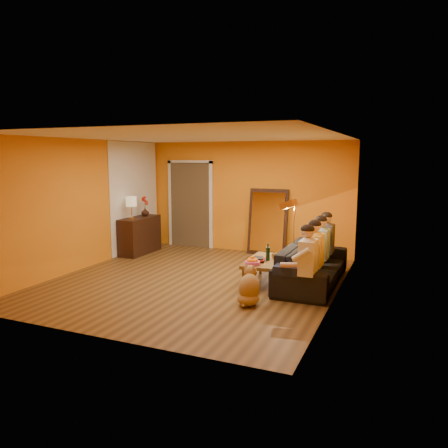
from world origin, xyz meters
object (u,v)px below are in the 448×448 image
at_px(dog, 249,285).
at_px(person_mid_left, 315,256).
at_px(person_far_left, 308,264).
at_px(person_mid_right, 321,250).
at_px(floor_lamp, 294,240).
at_px(sideboard, 140,235).
at_px(laptop, 281,256).
at_px(table_lamp, 131,208).
at_px(sofa, 312,265).
at_px(mirror_frame, 268,222).
at_px(coffee_table, 266,271).
at_px(tumbler, 274,256).
at_px(vase, 145,212).
at_px(person_far_right, 327,244).
at_px(wine_bottle, 268,252).

bearing_deg(dog, person_mid_left, 62.57).
relative_size(person_far_left, person_mid_right, 1.00).
xyz_separation_m(floor_lamp, person_far_left, (0.52, -1.21, -0.11)).
xyz_separation_m(sideboard, laptop, (3.63, -0.80, 0.01)).
distance_m(table_lamp, sofa, 4.35).
distance_m(mirror_frame, person_mid_left, 2.91).
bearing_deg(coffee_table, person_mid_left, -16.07).
height_order(tumbler, vase, vase).
distance_m(dog, vase, 4.50).
xyz_separation_m(person_far_left, person_mid_left, (0.00, 0.55, 0.00)).
relative_size(person_far_right, laptop, 3.62).
relative_size(sideboard, wine_bottle, 3.81).
height_order(sofa, floor_lamp, floor_lamp).
distance_m(table_lamp, wine_bottle, 3.66).
xyz_separation_m(person_mid_left, laptop, (-0.74, 0.56, -0.18)).
height_order(person_mid_left, person_mid_right, same).
distance_m(person_mid_left, tumbler, 0.87).
xyz_separation_m(sofa, person_far_right, (0.13, 0.65, 0.27)).
height_order(floor_lamp, person_mid_right, floor_lamp).
height_order(person_mid_left, person_far_right, same).
relative_size(coffee_table, wine_bottle, 3.94).
bearing_deg(dog, person_mid_right, 73.40).
bearing_deg(dog, laptop, 97.99).
xyz_separation_m(person_mid_right, wine_bottle, (-0.87, -0.39, -0.03)).
relative_size(sideboard, person_far_left, 0.97).
bearing_deg(person_far_left, person_mid_left, 90.00).
bearing_deg(person_far_left, dog, -148.33).
height_order(sideboard, person_mid_left, person_mid_left).
bearing_deg(table_lamp, laptop, -7.89).
xyz_separation_m(mirror_frame, laptop, (0.84, -1.88, -0.33)).
distance_m(person_mid_left, vase, 4.67).
bearing_deg(laptop, mirror_frame, 90.54).
relative_size(person_mid_left, laptop, 3.62).
bearing_deg(vase, coffee_table, -22.12).
height_order(person_far_right, laptop, person_far_right).
bearing_deg(vase, sideboard, -90.00).
distance_m(sideboard, dog, 4.31).
bearing_deg(laptop, table_lamp, 148.52).
xyz_separation_m(coffee_table, floor_lamp, (0.40, 0.45, 0.51)).
distance_m(mirror_frame, person_far_left, 3.39).
distance_m(sideboard, tumbler, 3.72).
height_order(person_far_right, vase, person_far_right).
xyz_separation_m(sideboard, person_far_left, (4.37, -1.91, 0.18)).
bearing_deg(person_mid_right, vase, 166.35).
height_order(coffee_table, vase, vase).
height_order(mirror_frame, coffee_table, mirror_frame).
bearing_deg(coffee_table, dog, -87.35).
distance_m(dog, tumbler, 1.37).
height_order(table_lamp, sofa, table_lamp).
xyz_separation_m(coffee_table, person_far_right, (0.92, 0.89, 0.40)).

